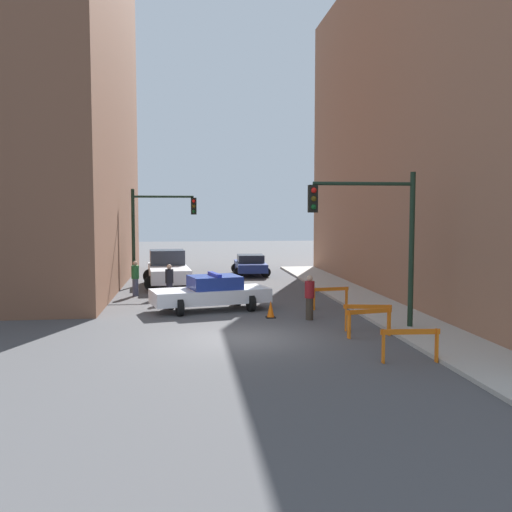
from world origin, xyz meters
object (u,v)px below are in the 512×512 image
(traffic_light_far, at_px, (154,223))
(barrier_mid, at_px, (369,318))
(white_truck, at_px, (168,269))
(pedestrian_corner, at_px, (135,278))
(barrier_corner, at_px, (330,294))
(parked_car_near, at_px, (250,264))
(barrier_back, at_px, (368,313))
(police_car, at_px, (211,292))
(barrier_front, at_px, (410,340))
(pedestrian_sidewalk, at_px, (310,297))
(traffic_light_near, at_px, (378,226))
(traffic_cone, at_px, (271,309))
(pedestrian_crossing, at_px, (169,282))

(traffic_light_far, bearing_deg, barrier_mid, -60.90)
(white_truck, bearing_deg, pedestrian_corner, -117.96)
(pedestrian_corner, xyz_separation_m, barrier_corner, (8.28, -4.79, -0.24))
(parked_car_near, height_order, barrier_back, parked_car_near)
(police_car, bearing_deg, barrier_front, -164.54)
(parked_car_near, relative_size, barrier_back, 2.75)
(pedestrian_sidewalk, bearing_deg, barrier_back, -72.35)
(traffic_light_far, xyz_separation_m, police_car, (2.68, -7.77, -2.67))
(traffic_light_far, bearing_deg, traffic_light_near, -57.20)
(barrier_mid, xyz_separation_m, barrier_back, (0.22, 0.87, 0.00))
(barrier_corner, relative_size, traffic_cone, 2.42)
(police_car, height_order, barrier_corner, police_car)
(pedestrian_corner, xyz_separation_m, barrier_front, (8.28, -13.20, -0.24))
(white_truck, height_order, barrier_back, white_truck)
(pedestrian_corner, xyz_separation_m, traffic_cone, (5.56, -6.39, -0.54))
(parked_car_near, relative_size, pedestrian_sidewalk, 2.62)
(traffic_light_far, xyz_separation_m, white_truck, (0.71, 0.09, -2.49))
(pedestrian_corner, height_order, barrier_back, pedestrian_corner)
(pedestrian_corner, height_order, barrier_corner, pedestrian_corner)
(traffic_light_near, xyz_separation_m, barrier_front, (-0.49, -4.07, -2.91))
(traffic_light_near, height_order, barrier_mid, traffic_light_near)
(pedestrian_crossing, xyz_separation_m, barrier_mid, (6.54, -8.18, -0.24))
(pedestrian_corner, xyz_separation_m, barrier_back, (8.42, -9.19, -0.24))
(pedestrian_crossing, height_order, pedestrian_sidewalk, same)
(police_car, height_order, parked_car_near, police_car)
(traffic_light_far, xyz_separation_m, barrier_front, (7.54, -16.54, -2.78))
(police_car, distance_m, barrier_front, 10.03)
(traffic_light_far, bearing_deg, pedestrian_crossing, -80.00)
(white_truck, bearing_deg, traffic_light_near, -64.86)
(traffic_light_near, relative_size, white_truck, 0.94)
(white_truck, distance_m, pedestrian_crossing, 5.31)
(pedestrian_crossing, bearing_deg, barrier_front, -45.07)
(pedestrian_crossing, bearing_deg, pedestrian_corner, 146.03)
(barrier_back, bearing_deg, traffic_light_far, 121.51)
(traffic_light_far, relative_size, white_truck, 0.94)
(white_truck, distance_m, pedestrian_sidewalk, 11.75)
(police_car, distance_m, pedestrian_crossing, 3.10)
(pedestrian_crossing, distance_m, pedestrian_corner, 2.51)
(traffic_light_near, bearing_deg, pedestrian_crossing, 134.47)
(parked_car_near, distance_m, barrier_corner, 13.12)
(pedestrian_sidewalk, relative_size, traffic_cone, 2.53)
(pedestrian_corner, bearing_deg, police_car, 0.52)
(pedestrian_crossing, xyz_separation_m, traffic_cone, (3.90, -4.51, -0.54))
(barrier_front, bearing_deg, pedestrian_corner, 122.10)
(white_truck, bearing_deg, pedestrian_crossing, -92.81)
(white_truck, xyz_separation_m, pedestrian_corner, (-1.44, -3.43, -0.04))
(traffic_light_near, distance_m, barrier_back, 2.94)
(barrier_front, height_order, barrier_back, same)
(traffic_light_near, bearing_deg, pedestrian_sidewalk, 130.42)
(pedestrian_crossing, relative_size, barrier_back, 1.05)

